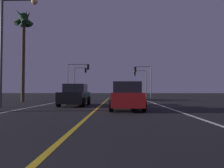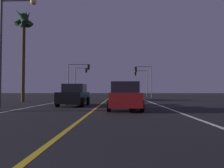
% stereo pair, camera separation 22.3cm
% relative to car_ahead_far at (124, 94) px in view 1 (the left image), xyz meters
% --- Properties ---
extents(lane_edge_right, '(0.16, 39.49, 0.01)m').
position_rel_car_ahead_far_xyz_m(lane_edge_right, '(2.58, -12.21, -0.82)').
color(lane_edge_right, silver).
rests_on(lane_edge_right, ground).
extents(lane_edge_left, '(0.16, 39.49, 0.01)m').
position_rel_car_ahead_far_xyz_m(lane_edge_left, '(-7.00, -12.21, -0.82)').
color(lane_edge_left, silver).
rests_on(lane_edge_left, ground).
extents(lane_center_divider, '(0.16, 39.49, 0.01)m').
position_rel_car_ahead_far_xyz_m(lane_center_divider, '(-2.21, -12.21, -0.82)').
color(lane_center_divider, gold).
rests_on(lane_center_divider, ground).
extents(car_ahead_far, '(2.02, 4.30, 1.70)m').
position_rel_car_ahead_far_xyz_m(car_ahead_far, '(0.00, 0.00, 0.00)').
color(car_ahead_far, black).
rests_on(car_ahead_far, ground).
extents(car_lead_same_lane, '(2.02, 4.30, 1.70)m').
position_rel_car_ahead_far_xyz_m(car_lead_same_lane, '(-0.32, -13.13, 0.00)').
color(car_lead_same_lane, black).
rests_on(car_lead_same_lane, ground).
extents(car_oncoming, '(2.02, 4.30, 1.70)m').
position_rel_car_ahead_far_xyz_m(car_oncoming, '(-4.18, -9.68, 0.00)').
color(car_oncoming, black).
rests_on(car_oncoming, ground).
extents(traffic_light_near_right, '(2.84, 0.36, 5.14)m').
position_rel_car_ahead_far_xyz_m(traffic_light_near_right, '(3.27, 8.03, 3.00)').
color(traffic_light_near_right, '#4C4C51').
rests_on(traffic_light_near_right, ground).
extents(traffic_light_near_left, '(3.69, 0.36, 5.56)m').
position_rel_car_ahead_far_xyz_m(traffic_light_near_left, '(-7.30, 8.03, 3.33)').
color(traffic_light_near_left, '#4C4C51').
rests_on(traffic_light_near_left, ground).
extents(traffic_light_far_right, '(2.46, 0.36, 5.00)m').
position_rel_car_ahead_far_xyz_m(traffic_light_far_right, '(3.45, 13.53, 2.88)').
color(traffic_light_far_right, '#4C4C51').
rests_on(traffic_light_far_right, ground).
extents(traffic_light_far_left, '(2.44, 0.36, 5.57)m').
position_rel_car_ahead_far_xyz_m(traffic_light_far_left, '(-7.94, 13.53, 3.27)').
color(traffic_light_far_left, '#4C4C51').
rests_on(traffic_light_far_left, ground).
extents(street_lamp_left_mid, '(2.63, 0.44, 7.74)m').
position_rel_car_ahead_far_xyz_m(street_lamp_left_mid, '(-8.42, -11.57, 4.15)').
color(street_lamp_left_mid, '#4C4C51').
rests_on(street_lamp_left_mid, ground).
extents(palm_tree_left_mid, '(2.31, 2.20, 9.89)m').
position_rel_car_ahead_far_xyz_m(palm_tree_left_mid, '(-10.88, -4.14, 7.11)').
color(palm_tree_left_mid, '#473826').
rests_on(palm_tree_left_mid, ground).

